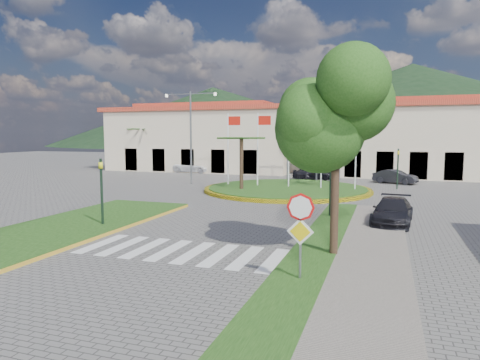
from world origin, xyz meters
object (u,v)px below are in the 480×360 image
(roundabout_island, at_px, (287,189))
(white_van, at_px, (194,167))
(stop_sign, at_px, (300,223))
(car_dark_b, at_px, (395,177))
(deciduous_tree, at_px, (337,108))
(car_side_right, at_px, (392,211))
(car_dark_a, at_px, (312,173))

(roundabout_island, distance_m, white_van, 18.43)
(stop_sign, relative_size, white_van, 0.58)
(roundabout_island, relative_size, car_dark_b, 3.40)
(stop_sign, distance_m, deciduous_tree, 4.59)
(white_van, height_order, car_side_right, white_van)
(deciduous_tree, distance_m, car_side_right, 8.33)
(car_dark_a, height_order, car_side_right, car_dark_a)
(stop_sign, bearing_deg, roundabout_island, 103.73)
(deciduous_tree, relative_size, car_dark_b, 1.82)
(car_side_right, bearing_deg, car_dark_a, 115.01)
(roundabout_island, xyz_separation_m, car_dark_a, (0.45, 9.03, 0.48))
(deciduous_tree, bearing_deg, roundabout_island, 107.91)
(deciduous_tree, xyz_separation_m, white_van, (-19.15, 29.37, -4.53))
(deciduous_tree, xyz_separation_m, car_dark_a, (-5.04, 26.03, -4.53))
(roundabout_island, height_order, white_van, roundabout_island)
(roundabout_island, height_order, car_side_right, roundabout_island)
(roundabout_island, distance_m, car_side_right, 12.76)
(roundabout_island, bearing_deg, car_side_right, -54.01)
(roundabout_island, bearing_deg, car_dark_b, 45.32)
(car_dark_a, distance_m, car_dark_b, 7.53)
(car_dark_a, distance_m, car_side_right, 20.59)
(car_dark_b, distance_m, car_side_right, 18.33)
(roundabout_island, relative_size, white_van, 2.76)
(car_dark_b, height_order, car_side_right, car_side_right)
(stop_sign, distance_m, white_van, 37.36)
(white_van, bearing_deg, car_dark_b, -100.79)
(stop_sign, relative_size, car_side_right, 0.61)
(roundabout_island, relative_size, car_side_right, 2.95)
(deciduous_tree, distance_m, white_van, 35.35)
(stop_sign, bearing_deg, car_dark_b, 83.86)
(roundabout_island, distance_m, car_dark_b, 11.26)
(deciduous_tree, height_order, white_van, deciduous_tree)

